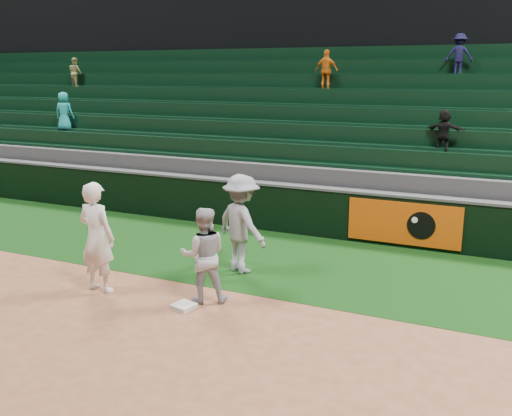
{
  "coord_description": "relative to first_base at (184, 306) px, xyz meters",
  "views": [
    {
      "loc": [
        5.25,
        -8.02,
        4.02
      ],
      "look_at": [
        0.47,
        2.3,
        1.3
      ],
      "focal_mm": 40.0,
      "sensor_mm": 36.0,
      "label": 1
    }
  ],
  "objects": [
    {
      "name": "field_wall",
      "position": [
        -0.19,
        5.34,
        0.59
      ],
      "size": [
        36.0,
        0.45,
        1.25
      ],
      "color": "black",
      "rests_on": "ground"
    },
    {
      "name": "stadium_seating",
      "position": [
        -0.22,
        9.11,
        1.66
      ],
      "size": [
        36.0,
        5.95,
        5.12
      ],
      "color": "#343336",
      "rests_on": "ground"
    },
    {
      "name": "first_baseman",
      "position": [
        -1.88,
        0.06,
        1.0
      ],
      "size": [
        0.78,
        0.53,
        2.09
      ],
      "primitive_type": "imported",
      "rotation": [
        0.0,
        0.0,
        3.1
      ],
      "color": "white",
      "rests_on": "ground"
    },
    {
      "name": "foul_grass",
      "position": [
        -0.22,
        3.14,
        -0.04
      ],
      "size": [
        36.0,
        4.2,
        0.01
      ],
      "primitive_type": "cube",
      "color": "black",
      "rests_on": "ground"
    },
    {
      "name": "upper_deck",
      "position": [
        -0.22,
        17.59,
        5.96
      ],
      "size": [
        40.0,
        12.0,
        12.0
      ],
      "primitive_type": "cube",
      "color": "black",
      "rests_on": "ground"
    },
    {
      "name": "first_base",
      "position": [
        0.0,
        0.0,
        0.0
      ],
      "size": [
        0.43,
        0.43,
        0.08
      ],
      "primitive_type": "cube",
      "rotation": [
        0.0,
        0.0,
        -0.23
      ],
      "color": "silver",
      "rests_on": "ground"
    },
    {
      "name": "baserunner",
      "position": [
        0.15,
        0.45,
        0.82
      ],
      "size": [
        1.05,
        0.99,
        1.73
      ],
      "primitive_type": "imported",
      "rotation": [
        0.0,
        0.0,
        3.67
      ],
      "color": "#A6A9B0",
      "rests_on": "ground"
    },
    {
      "name": "ground",
      "position": [
        -0.22,
        0.14,
        -0.04
      ],
      "size": [
        70.0,
        70.0,
        0.0
      ],
      "primitive_type": "plane",
      "color": "brown",
      "rests_on": "ground"
    },
    {
      "name": "base_coach",
      "position": [
        0.08,
        2.12,
        0.98
      ],
      "size": [
        1.5,
        1.23,
        2.03
      ],
      "primitive_type": "imported",
      "rotation": [
        0.0,
        0.0,
        2.71
      ],
      "color": "gray",
      "rests_on": "foul_grass"
    }
  ]
}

